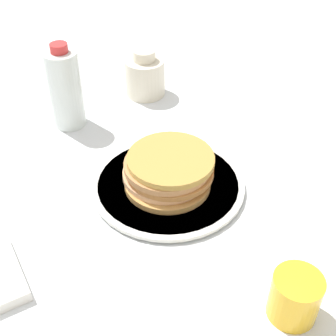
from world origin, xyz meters
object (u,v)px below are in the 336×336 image
(water_bottle_near, at_px, (65,89))
(plate, at_px, (168,185))
(pancake_stack, at_px, (168,170))
(cream_jug, at_px, (145,76))
(juice_glass, at_px, (295,297))

(water_bottle_near, bearing_deg, plate, -56.94)
(water_bottle_near, bearing_deg, pancake_stack, -56.60)
(plate, distance_m, cream_jug, 0.35)
(juice_glass, distance_m, cream_jug, 0.66)
(cream_jug, bearing_deg, water_bottle_near, -153.63)
(water_bottle_near, bearing_deg, juice_glass, -63.15)
(plate, distance_m, juice_glass, 0.32)
(juice_glass, bearing_deg, plate, 110.93)
(cream_jug, distance_m, water_bottle_near, 0.21)
(plate, distance_m, pancake_stack, 0.03)
(juice_glass, xyz_separation_m, cream_jug, (-0.10, 0.65, 0.01))
(pancake_stack, bearing_deg, water_bottle_near, 123.40)
(plate, relative_size, pancake_stack, 1.66)
(plate, relative_size, juice_glass, 3.84)
(pancake_stack, distance_m, juice_glass, 0.32)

